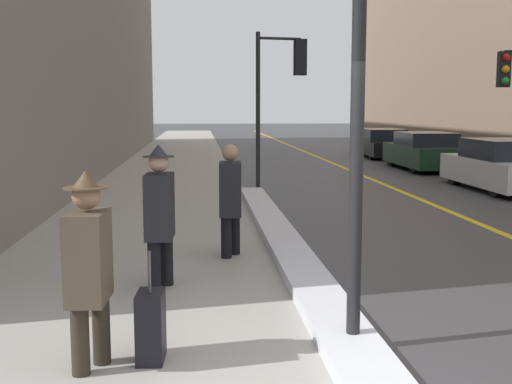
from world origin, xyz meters
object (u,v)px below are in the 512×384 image
Objects in this scene: lamp_post at (359,46)px; parked_car_white at (503,166)px; parked_car_dark_green at (424,152)px; pedestrian_in_fedora at (160,211)px; traffic_light_near at (283,77)px; parked_car_black at (382,144)px; pedestrian_in_glasses at (88,263)px; pedestrian_trailing at (230,195)px; rolling_suitcase at (151,327)px.

lamp_post reaches higher than parked_car_white.
parked_car_dark_green is at bearing 0.84° from parked_car_white.
pedestrian_in_fedora is at bearing 135.57° from parked_car_white.
parked_car_black is (5.71, 10.73, -2.31)m from traffic_light_near.
traffic_light_near is (0.82, 10.93, 0.24)m from lamp_post.
parked_car_dark_green is at bearing 152.86° from pedestrian_in_fedora.
pedestrian_in_glasses is at bearing -114.03° from traffic_light_near.
pedestrian_trailing is at bearing 150.51° from parked_car_dark_green.
parked_car_dark_green is 0.93× the size of parked_car_black.
pedestrian_trailing is 1.70× the size of rolling_suitcase.
lamp_post is 4.12m from pedestrian_trailing.
rolling_suitcase is at bearing 4.42° from pedestrian_in_fedora.
pedestrian_trailing is at bearing 164.44° from pedestrian_in_glasses.
traffic_light_near reaches higher than parked_car_dark_green.
parked_car_white is at bearing 145.45° from rolling_suitcase.
lamp_post is 3.23m from pedestrian_in_fedora.
traffic_light_near is 4.19× the size of rolling_suitcase.
pedestrian_in_glasses reaches higher than parked_car_black.
parked_car_black is 4.82× the size of rolling_suitcase.
pedestrian_in_glasses is 2.38m from pedestrian_in_fedora.
pedestrian_in_fedora reaches higher than pedestrian_trailing.
rolling_suitcase is (0.47, 0.14, -0.59)m from pedestrian_in_glasses.
traffic_light_near is at bearing 85.71° from lamp_post.
pedestrian_in_glasses reaches higher than pedestrian_trailing.
lamp_post is at bearing 100.00° from pedestrian_in_glasses.
pedestrian_trailing is at bearing 153.06° from pedestrian_in_fedora.
parked_car_dark_green is at bearing 68.25° from lamp_post.
traffic_light_near is 0.87× the size of parked_car_black.
rolling_suitcase is (-8.22, -10.58, -0.31)m from parked_car_white.
parked_car_dark_green is 4.50× the size of rolling_suitcase.
lamp_post is at bearing 97.39° from rolling_suitcase.
pedestrian_in_fedora reaches higher than parked_car_black.
pedestrian_in_glasses is (-2.22, -0.26, -1.74)m from lamp_post.
rolling_suitcase is (-8.15, -16.16, -0.31)m from parked_car_dark_green.
pedestrian_in_glasses is 0.40× the size of parked_car_white.
pedestrian_in_fedora is 16.18m from parked_car_dark_green.
pedestrian_trailing is 14.39m from parked_car_dark_green.
pedestrian_trailing is 19.50m from parked_car_black.
pedestrian_in_fedora is at bearing -115.29° from traffic_light_near.
rolling_suitcase is (-8.28, -21.79, -0.27)m from parked_car_black.
parked_car_dark_green is 5.63m from parked_car_black.
parked_car_white is 5.58m from parked_car_dark_green.
traffic_light_near is 0.97× the size of parked_car_white.
parked_car_dark_green is at bearing 152.83° from pedestrian_trailing.
rolling_suitcase is at bearing 142.34° from parked_car_white.
parked_car_black is (0.13, 5.63, -0.04)m from parked_car_dark_green.
parked_car_black is at bearing -0.40° from parked_car_dark_green.
traffic_light_near is 6.10m from parked_car_white.
lamp_post reaches higher than pedestrian_in_fedora.
pedestrian_in_glasses is at bearing -15.56° from pedestrian_trailing.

